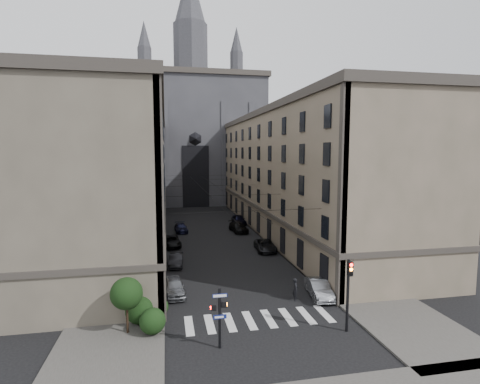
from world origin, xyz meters
TOP-DOWN VIEW (x-y plane):
  - ground at (0.00, 0.00)m, footprint 260.00×260.00m
  - sidewalk_left at (-10.50, 36.00)m, footprint 7.00×80.00m
  - sidewalk_right at (10.50, 36.00)m, footprint 7.00×80.00m
  - zebra_crossing at (0.00, 5.00)m, footprint 11.00×3.20m
  - building_left at (-13.44, 36.00)m, footprint 13.60×60.60m
  - building_right at (13.44, 36.00)m, footprint 13.60×60.60m
  - gothic_tower at (0.00, 74.96)m, footprint 35.00×23.00m
  - pedestrian_signal_left at (-3.51, 1.50)m, footprint 1.02×0.38m
  - traffic_light_right at (5.60, 1.92)m, footprint 0.34×0.50m
  - shrub_cluster at (-8.72, 5.01)m, footprint 3.90×4.40m
  - tram_wires at (0.00, 35.63)m, footprint 14.00×60.00m
  - car_left_near at (-6.16, 11.17)m, footprint 2.10×4.50m
  - car_left_midnear at (-5.77, 19.77)m, footprint 1.75×4.25m
  - car_left_midfar at (-6.19, 28.58)m, footprint 2.78×5.30m
  - car_left_far at (-4.51, 37.47)m, footprint 2.14×4.68m
  - car_right_near at (6.20, 8.30)m, footprint 2.16×4.73m
  - car_right_midnear at (5.58, 23.92)m, footprint 2.75×5.28m
  - car_right_midfar at (4.39, 35.75)m, footprint 2.71×5.42m
  - car_right_far at (5.68, 42.04)m, footprint 2.14×4.83m
  - pedestrian at (3.94, 8.00)m, footprint 0.64×0.80m

SIDE VIEW (x-z plane):
  - ground at x=0.00m, z-range 0.00..0.00m
  - zebra_crossing at x=0.00m, z-range 0.00..0.01m
  - sidewalk_left at x=-10.50m, z-range 0.00..0.15m
  - sidewalk_right at x=10.50m, z-range 0.00..0.15m
  - car_left_far at x=-4.51m, z-range 0.00..1.33m
  - car_left_midnear at x=-5.77m, z-range 0.00..1.37m
  - car_right_midnear at x=5.58m, z-range 0.00..1.42m
  - car_left_midfar at x=-6.19m, z-range 0.00..1.42m
  - car_left_near at x=-6.16m, z-range 0.00..1.49m
  - car_right_near at x=6.20m, z-range 0.00..1.50m
  - car_right_midfar at x=4.39m, z-range 0.00..1.51m
  - car_right_far at x=5.68m, z-range 0.00..1.61m
  - pedestrian at x=3.94m, z-range 0.00..1.92m
  - shrub_cluster at x=-8.72m, z-range -0.15..3.75m
  - pedestrian_signal_left at x=-3.51m, z-range 0.32..4.32m
  - traffic_light_right at x=5.60m, z-range 0.69..5.89m
  - tram_wires at x=0.00m, z-range 7.03..7.46m
  - building_left at x=-13.44m, z-range -0.08..18.77m
  - building_right at x=13.44m, z-range -0.08..18.77m
  - gothic_tower at x=0.00m, z-range -11.20..46.80m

